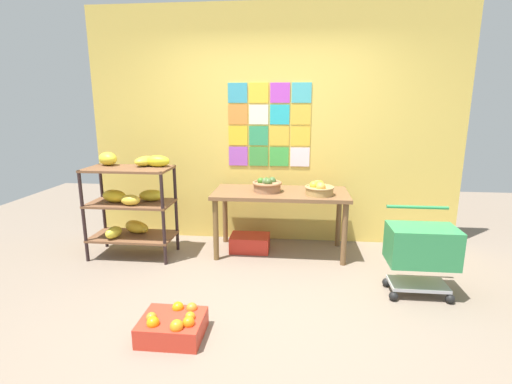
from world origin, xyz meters
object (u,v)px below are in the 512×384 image
(banana_shelf_unit, at_px, (133,197))
(display_table, at_px, (280,199))
(fruit_basket_left, at_px, (267,185))
(shopping_cart, at_px, (421,248))
(orange_crate_foreground, at_px, (173,326))
(fruit_basket_centre, at_px, (319,189))
(produce_crate_under_table, at_px, (250,243))

(banana_shelf_unit, bearing_deg, display_table, 7.44)
(fruit_basket_left, bearing_deg, shopping_cart, -31.03)
(display_table, bearing_deg, orange_crate_foreground, -112.59)
(fruit_basket_centre, bearing_deg, produce_crate_under_table, 169.37)
(fruit_basket_left, bearing_deg, produce_crate_under_table, 167.87)
(display_table, relative_size, fruit_basket_left, 4.53)
(display_table, bearing_deg, fruit_basket_left, -173.87)
(fruit_basket_centre, xyz_separation_m, shopping_cart, (0.85, -0.75, -0.35))
(display_table, height_order, orange_crate_foreground, display_table)
(fruit_basket_left, height_order, shopping_cart, fruit_basket_left)
(shopping_cart, bearing_deg, banana_shelf_unit, 178.50)
(fruit_basket_left, bearing_deg, banana_shelf_unit, -172.43)
(fruit_basket_left, xyz_separation_m, fruit_basket_centre, (0.56, -0.10, -0.01))
(fruit_basket_centre, distance_m, shopping_cart, 1.19)
(banana_shelf_unit, xyz_separation_m, fruit_basket_centre, (2.03, 0.09, 0.12))
(display_table, xyz_separation_m, shopping_cart, (1.27, -0.87, -0.19))
(banana_shelf_unit, relative_size, orange_crate_foreground, 2.54)
(orange_crate_foreground, bearing_deg, fruit_basket_left, 71.66)
(fruit_basket_centre, bearing_deg, orange_crate_foreground, -125.25)
(display_table, xyz_separation_m, produce_crate_under_table, (-0.35, 0.03, -0.54))
(banana_shelf_unit, height_order, fruit_basket_left, banana_shelf_unit)
(fruit_basket_left, height_order, fruit_basket_centre, fruit_basket_left)
(fruit_basket_centre, relative_size, produce_crate_under_table, 0.70)
(display_table, xyz_separation_m, fruit_basket_centre, (0.41, -0.12, 0.16))
(display_table, relative_size, produce_crate_under_table, 3.33)
(fruit_basket_left, xyz_separation_m, produce_crate_under_table, (-0.20, 0.04, -0.70))
(shopping_cart, bearing_deg, fruit_basket_left, 160.29)
(banana_shelf_unit, height_order, shopping_cart, banana_shelf_unit)
(produce_crate_under_table, distance_m, shopping_cart, 1.88)
(banana_shelf_unit, height_order, fruit_basket_centre, banana_shelf_unit)
(produce_crate_under_table, height_order, shopping_cart, shopping_cart)
(orange_crate_foreground, bearing_deg, display_table, 67.41)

